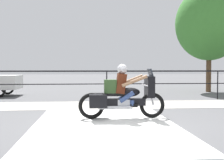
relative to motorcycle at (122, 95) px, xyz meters
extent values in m
plane|color=#565659|center=(-0.09, -0.47, -0.67)|extent=(120.00, 120.00, 0.00)
cube|color=#B7B2A8|center=(-0.09, 2.93, -0.67)|extent=(44.00, 2.40, 0.01)
cube|color=silver|center=(-0.52, -0.67, -0.67)|extent=(3.57, 6.00, 0.01)
cube|color=black|center=(-0.09, 4.51, 0.62)|extent=(36.00, 0.04, 0.06)
cube|color=black|center=(-0.09, 4.51, 0.05)|extent=(36.00, 0.03, 0.04)
cylinder|color=black|center=(-0.09, 4.51, -0.01)|extent=(0.05, 0.05, 1.32)
cylinder|color=black|center=(5.01, 4.51, -0.01)|extent=(0.05, 0.05, 1.32)
torus|color=black|center=(0.88, 0.00, -0.31)|extent=(0.73, 0.11, 0.73)
torus|color=black|center=(-0.85, 0.00, -0.31)|extent=(0.73, 0.11, 0.73)
cube|color=black|center=(0.02, 0.00, -0.21)|extent=(1.32, 0.22, 0.20)
cube|color=silver|center=(0.05, 0.00, -0.26)|extent=(0.34, 0.26, 0.26)
ellipsoid|color=black|center=(0.22, 0.00, 0.07)|extent=(0.61, 0.30, 0.26)
cube|color=black|center=(-0.16, 0.00, 0.01)|extent=(0.76, 0.28, 0.08)
cube|color=black|center=(0.80, 0.00, 0.22)|extent=(0.20, 0.55, 0.60)
cube|color=#1E232B|center=(0.82, 0.00, 0.62)|extent=(0.10, 0.47, 0.24)
cylinder|color=silver|center=(0.66, 0.00, 0.27)|extent=(0.04, 0.70, 0.04)
cylinder|color=silver|center=(-0.19, -0.16, -0.34)|extent=(0.95, 0.09, 0.09)
cube|color=black|center=(-0.67, -0.24, -0.15)|extent=(0.48, 0.28, 0.35)
cube|color=black|center=(-0.67, 0.24, -0.15)|extent=(0.48, 0.28, 0.35)
cylinder|color=silver|center=(0.85, 0.00, -0.05)|extent=(0.18, 0.06, 0.53)
cube|color=#4C1E0F|center=(-0.02, 0.00, 0.32)|extent=(0.32, 0.36, 0.59)
sphere|color=#8C6647|center=(0.02, 0.00, 0.70)|extent=(0.23, 0.23, 0.23)
sphere|color=#B7B7BC|center=(0.02, 0.00, 0.72)|extent=(0.29, 0.29, 0.29)
cylinder|color=#33477A|center=(0.13, -0.15, -0.05)|extent=(0.44, 0.13, 0.34)
cylinder|color=#33477A|center=(0.28, -0.15, -0.22)|extent=(0.11, 0.11, 0.15)
cube|color=black|center=(0.33, -0.15, -0.29)|extent=(0.20, 0.10, 0.09)
cylinder|color=#33477A|center=(0.13, 0.15, -0.05)|extent=(0.44, 0.13, 0.34)
cylinder|color=#33477A|center=(0.28, 0.15, -0.22)|extent=(0.11, 0.11, 0.15)
cube|color=black|center=(0.33, 0.15, -0.29)|extent=(0.20, 0.10, 0.09)
cylinder|color=#8C6647|center=(0.32, -0.30, 0.40)|extent=(0.71, 0.09, 0.34)
cylinder|color=#8C6647|center=(0.32, 0.30, 0.40)|extent=(0.71, 0.09, 0.34)
cube|color=#2D4723|center=(-0.32, 0.00, 0.23)|extent=(0.34, 0.28, 0.39)
torus|color=black|center=(-5.27, 7.82, -0.31)|extent=(0.72, 0.11, 0.72)
cylinder|color=brown|center=(6.34, 8.43, 0.55)|extent=(0.30, 0.30, 2.45)
ellipsoid|color=#3D7F33|center=(6.34, 8.43, 3.42)|extent=(4.01, 4.01, 4.41)
camera|label=1|loc=(-0.98, -7.83, 0.74)|focal=45.00mm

